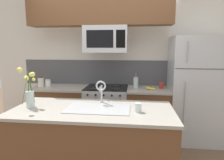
{
  "coord_description": "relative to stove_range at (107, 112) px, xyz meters",
  "views": [
    {
      "loc": [
        0.51,
        -2.61,
        1.63
      ],
      "look_at": [
        0.18,
        0.27,
        1.16
      ],
      "focal_mm": 32.0,
      "sensor_mm": 36.0,
      "label": 1
    }
  ],
  "objects": [
    {
      "name": "coffee_tin",
      "position": [
        0.98,
        0.05,
        0.5
      ],
      "size": [
        0.08,
        0.08,
        0.11
      ],
      "primitive_type": "cylinder",
      "color": "#B22D23",
      "rests_on": "back_counter_right"
    },
    {
      "name": "refrigerator",
      "position": [
        1.56,
        0.02,
        0.45
      ],
      "size": [
        0.89,
        0.74,
        1.82
      ],
      "color": "#B7BABF",
      "rests_on": "ground"
    },
    {
      "name": "drinking_glass",
      "position": [
        0.55,
        -1.31,
        0.5
      ],
      "size": [
        0.08,
        0.08,
        0.1
      ],
      "color": "silver",
      "rests_on": "island_counter"
    },
    {
      "name": "storage_jar_medium",
      "position": [
        -1.11,
        0.0,
        0.52
      ],
      "size": [
        0.1,
        0.1,
        0.13
      ],
      "color": "silver",
      "rests_on": "back_counter_left"
    },
    {
      "name": "banana_bunch",
      "position": [
        0.78,
        -0.06,
        0.47
      ],
      "size": [
        0.19,
        0.12,
        0.08
      ],
      "color": "yellow",
      "rests_on": "back_counter_right"
    },
    {
      "name": "upper_cabinet_band",
      "position": [
        -0.11,
        -0.05,
        1.83
      ],
      "size": [
        2.45,
        0.34,
        0.6
      ],
      "primitive_type": "cube",
      "color": "brown"
    },
    {
      "name": "microwave",
      "position": [
        0.0,
        -0.02,
        1.31
      ],
      "size": [
        0.74,
        0.4,
        0.45
      ],
      "color": "#B7BABF"
    },
    {
      "name": "splash_band",
      "position": [
        -0.0,
        0.32,
        0.69
      ],
      "size": [
        3.4,
        0.01,
        0.48
      ],
      "primitive_type": "cube",
      "color": "#4C4C51",
      "rests_on": "rear_partition"
    },
    {
      "name": "stove_range",
      "position": [
        0.0,
        0.0,
        0.0
      ],
      "size": [
        0.76,
        0.64,
        0.93
      ],
      "color": "#B7BABF",
      "rests_on": "ground"
    },
    {
      "name": "back_counter_left",
      "position": [
        -0.86,
        0.0,
        -0.01
      ],
      "size": [
        0.98,
        0.65,
        0.91
      ],
      "color": "brown",
      "rests_on": "ground"
    },
    {
      "name": "french_press",
      "position": [
        0.53,
        0.06,
        0.55
      ],
      "size": [
        0.09,
        0.09,
        0.27
      ],
      "color": "silver",
      "rests_on": "back_counter_right"
    },
    {
      "name": "kitchen_sink",
      "position": [
        0.08,
        -1.25,
        0.38
      ],
      "size": [
        0.76,
        0.44,
        0.16
      ],
      "color": "#ADAFB5",
      "rests_on": "island_counter"
    },
    {
      "name": "rear_partition",
      "position": [
        0.3,
        0.38,
        0.84
      ],
      "size": [
        5.2,
        0.1,
        2.6
      ],
      "primitive_type": "cube",
      "color": "silver",
      "rests_on": "ground"
    },
    {
      "name": "back_counter_right",
      "position": [
        0.75,
        0.0,
        -0.01
      ],
      "size": [
        0.76,
        0.65,
        0.91
      ],
      "color": "brown",
      "rests_on": "ground"
    },
    {
      "name": "storage_jar_tall",
      "position": [
        -1.23,
        -0.03,
        0.54
      ],
      "size": [
        0.1,
        0.1,
        0.19
      ],
      "color": "silver",
      "rests_on": "back_counter_left"
    },
    {
      "name": "flower_vase",
      "position": [
        -0.75,
        -1.29,
        0.62
      ],
      "size": [
        0.14,
        0.25,
        0.5
      ],
      "color": "silver",
      "rests_on": "island_counter"
    },
    {
      "name": "sink_faucet",
      "position": [
        0.08,
        -1.03,
        0.65
      ],
      "size": [
        0.14,
        0.14,
        0.31
      ],
      "color": "#B7BABF",
      "rests_on": "island_counter"
    },
    {
      "name": "island_counter",
      "position": [
        0.01,
        -1.25,
        -0.01
      ],
      "size": [
        1.92,
        0.89,
        0.91
      ],
      "color": "brown",
      "rests_on": "ground"
    }
  ]
}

